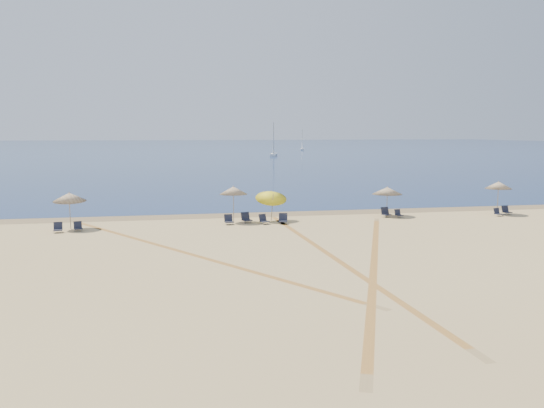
{
  "coord_description": "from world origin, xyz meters",
  "views": [
    {
      "loc": [
        -7.69,
        -19.64,
        6.42
      ],
      "look_at": [
        0.0,
        20.0,
        1.3
      ],
      "focal_mm": 37.75,
      "sensor_mm": 36.0,
      "label": 1
    }
  ],
  "objects_px": {
    "chair_6": "(283,219)",
    "chair_9": "(498,213)",
    "chair_5": "(264,220)",
    "chair_7": "(386,213)",
    "chair_2": "(78,227)",
    "umbrella_2": "(233,190)",
    "umbrella_5": "(498,185)",
    "umbrella_1": "(69,197)",
    "umbrella_4": "(387,191)",
    "sailboat_1": "(302,144)",
    "umbrella_3": "(271,195)",
    "chair_10": "(506,211)",
    "chair_3": "(229,220)",
    "sailboat_0": "(274,146)",
    "chair_1": "(58,228)",
    "chair_4": "(246,218)",
    "chair_8": "(398,214)"
  },
  "relations": [
    {
      "from": "chair_6",
      "to": "chair_1",
      "type": "bearing_deg",
      "value": -163.43
    },
    {
      "from": "chair_1",
      "to": "chair_2",
      "type": "xyz_separation_m",
      "value": [
        1.18,
        0.35,
        -0.02
      ]
    },
    {
      "from": "sailboat_1",
      "to": "umbrella_2",
      "type": "bearing_deg",
      "value": -92.31
    },
    {
      "from": "umbrella_3",
      "to": "chair_5",
      "type": "xyz_separation_m",
      "value": [
        -0.75,
        -1.13,
        -1.6
      ]
    },
    {
      "from": "chair_5",
      "to": "chair_10",
      "type": "distance_m",
      "value": 19.43
    },
    {
      "from": "umbrella_1",
      "to": "chair_5",
      "type": "relative_size",
      "value": 3.03
    },
    {
      "from": "chair_2",
      "to": "chair_4",
      "type": "distance_m",
      "value": 11.32
    },
    {
      "from": "umbrella_1",
      "to": "umbrella_3",
      "type": "height_order",
      "value": "umbrella_3"
    },
    {
      "from": "chair_3",
      "to": "chair_9",
      "type": "distance_m",
      "value": 20.74
    },
    {
      "from": "umbrella_5",
      "to": "chair_3",
      "type": "xyz_separation_m",
      "value": [
        -21.21,
        -0.86,
        -1.98
      ]
    },
    {
      "from": "chair_4",
      "to": "umbrella_2",
      "type": "bearing_deg",
      "value": 140.85
    },
    {
      "from": "umbrella_2",
      "to": "chair_10",
      "type": "distance_m",
      "value": 21.48
    },
    {
      "from": "umbrella_4",
      "to": "chair_10",
      "type": "height_order",
      "value": "umbrella_4"
    },
    {
      "from": "umbrella_1",
      "to": "umbrella_4",
      "type": "xyz_separation_m",
      "value": [
        22.88,
        1.68,
        -0.2
      ]
    },
    {
      "from": "chair_10",
      "to": "sailboat_0",
      "type": "distance_m",
      "value": 109.14
    },
    {
      "from": "sailboat_0",
      "to": "chair_7",
      "type": "bearing_deg",
      "value": -81.22
    },
    {
      "from": "sailboat_1",
      "to": "chair_1",
      "type": "bearing_deg",
      "value": -95.96
    },
    {
      "from": "umbrella_5",
      "to": "chair_3",
      "type": "bearing_deg",
      "value": -177.66
    },
    {
      "from": "chair_6",
      "to": "chair_10",
      "type": "distance_m",
      "value": 18.09
    },
    {
      "from": "umbrella_3",
      "to": "umbrella_5",
      "type": "bearing_deg",
      "value": 0.08
    },
    {
      "from": "chair_9",
      "to": "chair_10",
      "type": "relative_size",
      "value": 0.94
    },
    {
      "from": "chair_10",
      "to": "chair_3",
      "type": "bearing_deg",
      "value": 176.99
    },
    {
      "from": "umbrella_1",
      "to": "chair_3",
      "type": "distance_m",
      "value": 10.68
    },
    {
      "from": "chair_8",
      "to": "sailboat_0",
      "type": "xyz_separation_m",
      "value": [
        11.76,
        108.78,
        2.41
      ]
    },
    {
      "from": "umbrella_2",
      "to": "umbrella_3",
      "type": "xyz_separation_m",
      "value": [
        2.73,
        -0.01,
        -0.38
      ]
    },
    {
      "from": "umbrella_4",
      "to": "chair_5",
      "type": "relative_size",
      "value": 2.77
    },
    {
      "from": "chair_3",
      "to": "umbrella_1",
      "type": "bearing_deg",
      "value": 176.12
    },
    {
      "from": "umbrella_1",
      "to": "chair_5",
      "type": "distance_m",
      "value": 13.08
    },
    {
      "from": "chair_6",
      "to": "chair_9",
      "type": "distance_m",
      "value": 16.96
    },
    {
      "from": "umbrella_5",
      "to": "chair_7",
      "type": "xyz_separation_m",
      "value": [
        -9.11,
        0.31,
        -1.96
      ]
    },
    {
      "from": "umbrella_2",
      "to": "chair_5",
      "type": "height_order",
      "value": "umbrella_2"
    },
    {
      "from": "umbrella_2",
      "to": "chair_7",
      "type": "xyz_separation_m",
      "value": [
        11.64,
        0.33,
        -1.96
      ]
    },
    {
      "from": "chair_1",
      "to": "chair_5",
      "type": "xyz_separation_m",
      "value": [
        13.57,
        0.84,
        0.01
      ]
    },
    {
      "from": "umbrella_2",
      "to": "chair_6",
      "type": "xyz_separation_m",
      "value": [
        3.33,
        -1.3,
        -1.96
      ]
    },
    {
      "from": "chair_5",
      "to": "chair_2",
      "type": "bearing_deg",
      "value": 158.7
    },
    {
      "from": "umbrella_3",
      "to": "chair_4",
      "type": "xyz_separation_m",
      "value": [
        -1.88,
        -0.36,
        -1.58
      ]
    },
    {
      "from": "chair_2",
      "to": "chair_9",
      "type": "xyz_separation_m",
      "value": [
        30.69,
        0.83,
        -0.01
      ]
    },
    {
      "from": "chair_9",
      "to": "umbrella_4",
      "type": "bearing_deg",
      "value": 158.46
    },
    {
      "from": "umbrella_2",
      "to": "umbrella_5",
      "type": "xyz_separation_m",
      "value": [
        20.75,
        0.02,
        0.0
      ]
    },
    {
      "from": "umbrella_3",
      "to": "umbrella_4",
      "type": "height_order",
      "value": "umbrella_3"
    },
    {
      "from": "umbrella_4",
      "to": "chair_4",
      "type": "height_order",
      "value": "umbrella_4"
    },
    {
      "from": "chair_5",
      "to": "umbrella_2",
      "type": "bearing_deg",
      "value": 126.58
    },
    {
      "from": "chair_3",
      "to": "chair_7",
      "type": "distance_m",
      "value": 12.15
    },
    {
      "from": "umbrella_2",
      "to": "chair_8",
      "type": "relative_size",
      "value": 4.01
    },
    {
      "from": "chair_5",
      "to": "chair_7",
      "type": "height_order",
      "value": "chair_7"
    },
    {
      "from": "umbrella_5",
      "to": "chair_7",
      "type": "bearing_deg",
      "value": 178.06
    },
    {
      "from": "chair_6",
      "to": "sailboat_0",
      "type": "relative_size",
      "value": 0.09
    },
    {
      "from": "umbrella_3",
      "to": "chair_1",
      "type": "xyz_separation_m",
      "value": [
        -14.32,
        -1.97,
        -1.61
      ]
    },
    {
      "from": "chair_4",
      "to": "chair_10",
      "type": "relative_size",
      "value": 1.22
    },
    {
      "from": "umbrella_2",
      "to": "chair_2",
      "type": "relative_size",
      "value": 3.69
    }
  ]
}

